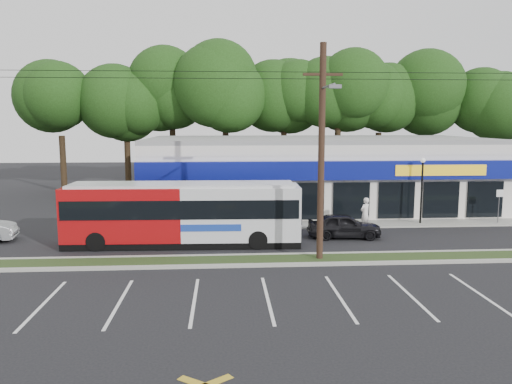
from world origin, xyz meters
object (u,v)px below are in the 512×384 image
object	(u,v)px
pedestrian_a	(365,213)
pedestrian_b	(282,216)
sign_post	(499,200)
metrobus	(183,212)
car_dark	(344,226)
lamp_post	(422,183)
utility_pole	(318,146)

from	to	relation	value
pedestrian_a	pedestrian_b	xyz separation A→B (m)	(-5.09, 0.04, -0.08)
sign_post	metrobus	size ratio (longest dim) A/B	0.18
sign_post	pedestrian_a	bearing A→B (deg)	-174.29
sign_post	car_dark	xyz separation A→B (m)	(-10.74, -3.07, -0.86)
metrobus	lamp_post	bearing A→B (deg)	17.85
sign_post	metrobus	distance (m)	20.06
utility_pole	sign_post	size ratio (longest dim) A/B	22.47
utility_pole	car_dark	xyz separation A→B (m)	(2.43, 4.57, -4.71)
lamp_post	car_dark	distance (m)	6.91
car_dark	lamp_post	bearing A→B (deg)	-56.21
lamp_post	pedestrian_a	world-z (taller)	lamp_post
lamp_post	car_dark	size ratio (longest dim) A/B	1.04
utility_pole	car_dark	bearing A→B (deg)	62.05
pedestrian_a	pedestrian_b	world-z (taller)	pedestrian_a
lamp_post	pedestrian_b	world-z (taller)	lamp_post
metrobus	pedestrian_a	bearing A→B (deg)	18.01
metrobus	car_dark	size ratio (longest dim) A/B	3.02
sign_post	pedestrian_a	size ratio (longest dim) A/B	1.15
utility_pole	metrobus	distance (m)	8.25
lamp_post	pedestrian_a	size ratio (longest dim) A/B	2.19
metrobus	pedestrian_b	size ratio (longest dim) A/B	6.96
metrobus	pedestrian_b	xyz separation A→B (m)	(5.64, 3.22, -0.86)
sign_post	pedestrian_a	world-z (taller)	sign_post
car_dark	pedestrian_b	distance (m)	3.95
utility_pole	pedestrian_b	size ratio (longest dim) A/B	28.15
lamp_post	sign_post	distance (m)	5.13
metrobus	utility_pole	bearing A→B (deg)	-27.45
car_dark	pedestrian_a	xyz separation A→B (m)	(1.83, 2.18, 0.27)
metrobus	car_dark	bearing A→B (deg)	7.89
sign_post	pedestrian_b	bearing A→B (deg)	-176.52
metrobus	pedestrian_b	bearing A→B (deg)	31.24
sign_post	car_dark	distance (m)	11.21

